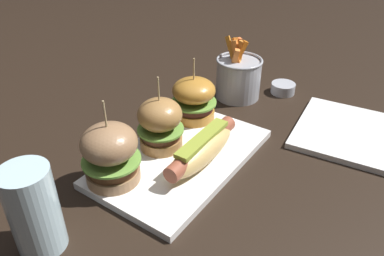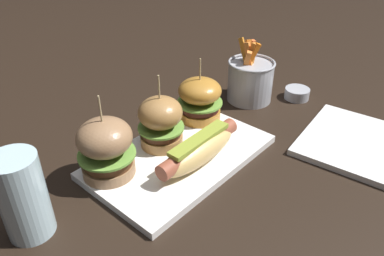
# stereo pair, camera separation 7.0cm
# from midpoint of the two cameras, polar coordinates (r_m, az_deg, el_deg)

# --- Properties ---
(ground_plane) EXTENTS (3.00, 3.00, 0.00)m
(ground_plane) POSITION_cam_midpoint_polar(r_m,az_deg,el_deg) (0.71, 1.02, -4.89)
(ground_plane) COLOR black
(platter_main) EXTENTS (0.34, 0.20, 0.01)m
(platter_main) POSITION_cam_midpoint_polar(r_m,az_deg,el_deg) (0.70, 1.02, -4.44)
(platter_main) COLOR white
(platter_main) RESTS_ON ground
(hot_dog) EXTENTS (0.19, 0.06, 0.05)m
(hot_dog) POSITION_cam_midpoint_polar(r_m,az_deg,el_deg) (0.67, 4.10, -3.27)
(hot_dog) COLOR #DAB267
(hot_dog) RESTS_ON platter_main
(slider_left) EXTENTS (0.10, 0.10, 0.15)m
(slider_left) POSITION_cam_midpoint_polar(r_m,az_deg,el_deg) (0.63, -9.85, -3.02)
(slider_left) COLOR #99704D
(slider_left) RESTS_ON platter_main
(slider_center) EXTENTS (0.09, 0.09, 0.14)m
(slider_center) POSITION_cam_midpoint_polar(r_m,az_deg,el_deg) (0.70, -1.75, 0.99)
(slider_center) COLOR #A57540
(slider_center) RESTS_ON platter_main
(slider_right) EXTENTS (0.10, 0.10, 0.13)m
(slider_right) POSITION_cam_midpoint_polar(r_m,az_deg,el_deg) (0.78, 3.73, 4.36)
(slider_right) COLOR #B5792C
(slider_right) RESTS_ON platter_main
(fries_bucket) EXTENTS (0.11, 0.11, 0.14)m
(fries_bucket) POSITION_cam_midpoint_polar(r_m,az_deg,el_deg) (0.90, 11.01, 7.16)
(fries_bucket) COLOR #A8AAB2
(fries_bucket) RESTS_ON ground
(sauce_ramekin) EXTENTS (0.06, 0.06, 0.03)m
(sauce_ramekin) POSITION_cam_midpoint_polar(r_m,az_deg,el_deg) (0.95, 17.66, 4.99)
(sauce_ramekin) COLOR #A8AAB2
(sauce_ramekin) RESTS_ON ground
(side_plate) EXTENTS (0.24, 0.24, 0.01)m
(side_plate) POSITION_cam_midpoint_polar(r_m,az_deg,el_deg) (0.82, 26.60, -2.31)
(side_plate) COLOR white
(side_plate) RESTS_ON ground
(water_glass) EXTENTS (0.07, 0.07, 0.13)m
(water_glass) POSITION_cam_midpoint_polar(r_m,az_deg,el_deg) (0.57, -21.09, -9.80)
(water_glass) COLOR silver
(water_glass) RESTS_ON ground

